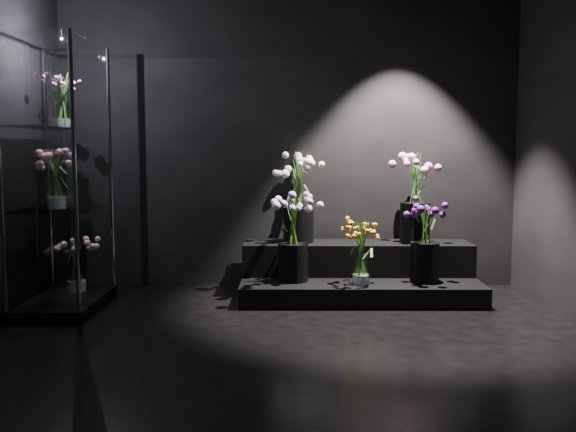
{
  "coord_description": "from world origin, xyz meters",
  "views": [
    {
      "loc": [
        0.02,
        -3.68,
        1.22
      ],
      "look_at": [
        -0.0,
        1.2,
        0.71
      ],
      "focal_mm": 40.0,
      "sensor_mm": 36.0,
      "label": 1
    }
  ],
  "objects": [
    {
      "name": "bouquet_pink_roses",
      "position": [
        1.07,
        1.72,
        0.86
      ],
      "size": [
        0.46,
        0.46,
        0.75
      ],
      "rotation": [
        0.0,
        0.0,
        -0.25
      ],
      "color": "black",
      "rests_on": "display_riser"
    },
    {
      "name": "floor",
      "position": [
        0.0,
        0.0,
        0.0
      ],
      "size": [
        4.0,
        4.0,
        0.0
      ],
      "primitive_type": "plane",
      "color": "black",
      "rests_on": "ground"
    },
    {
      "name": "wall_back",
      "position": [
        0.0,
        2.0,
        1.4
      ],
      "size": [
        4.0,
        0.0,
        4.0
      ],
      "primitive_type": "plane",
      "rotation": [
        1.57,
        0.0,
        0.0
      ],
      "color": "black",
      "rests_on": "floor"
    },
    {
      "name": "bouquet_case_base_pink",
      "position": [
        -1.68,
        1.32,
        0.33
      ],
      "size": [
        0.32,
        0.32,
        0.46
      ],
      "rotation": [
        0.0,
        0.0,
        0.02
      ],
      "color": "white",
      "rests_on": "display_case"
    },
    {
      "name": "bouquet_case_pink",
      "position": [
        -1.68,
        0.95,
        1.01
      ],
      "size": [
        0.3,
        0.3,
        0.42
      ],
      "rotation": [
        0.0,
        0.0,
        -0.05
      ],
      "color": "white",
      "rests_on": "display_case"
    },
    {
      "name": "bouquet_purple",
      "position": [
        1.09,
        1.38,
        0.53
      ],
      "size": [
        0.35,
        0.35,
        0.65
      ],
      "rotation": [
        0.0,
        0.0,
        0.13
      ],
      "color": "black",
      "rests_on": "display_riser"
    },
    {
      "name": "bouquet_case_magenta",
      "position": [
        -1.72,
        1.27,
        1.59
      ],
      "size": [
        0.21,
        0.21,
        0.41
      ],
      "rotation": [
        0.0,
        0.0,
        -0.08
      ],
      "color": "white",
      "rests_on": "display_case"
    },
    {
      "name": "bouquet_lilac",
      "position": [
        0.04,
        1.4,
        0.57
      ],
      "size": [
        0.47,
        0.47,
        0.71
      ],
      "rotation": [
        0.0,
        0.0,
        -0.26
      ],
      "color": "black",
      "rests_on": "display_riser"
    },
    {
      "name": "display_case",
      "position": [
        -1.71,
        1.11,
        1.01
      ],
      "size": [
        0.55,
        0.92,
        2.02
      ],
      "color": "black",
      "rests_on": "floor"
    },
    {
      "name": "display_riser",
      "position": [
        0.58,
        1.62,
        0.18
      ],
      "size": [
        1.93,
        0.86,
        0.43
      ],
      "color": "black",
      "rests_on": "floor"
    },
    {
      "name": "wall_front",
      "position": [
        0.0,
        -2.0,
        1.4
      ],
      "size": [
        4.0,
        0.0,
        4.0
      ],
      "primitive_type": "plane",
      "rotation": [
        -1.57,
        0.0,
        0.0
      ],
      "color": "black",
      "rests_on": "floor"
    },
    {
      "name": "bouquet_orange_bells",
      "position": [
        0.57,
        1.3,
        0.43
      ],
      "size": [
        0.32,
        0.32,
        0.52
      ],
      "rotation": [
        0.0,
        0.0,
        -0.22
      ],
      "color": "white",
      "rests_on": "display_riser"
    },
    {
      "name": "bouquet_cream_roses",
      "position": [
        0.09,
        1.74,
        0.86
      ],
      "size": [
        0.5,
        0.5,
        0.76
      ],
      "rotation": [
        0.0,
        0.0,
        0.29
      ],
      "color": "black",
      "rests_on": "display_riser"
    }
  ]
}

